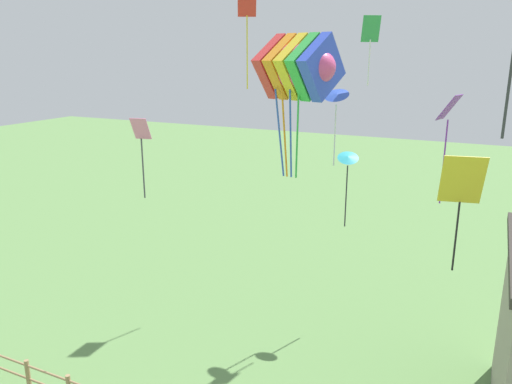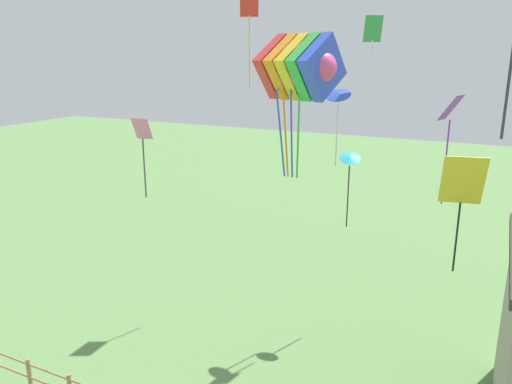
{
  "view_description": "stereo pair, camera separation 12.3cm",
  "coord_description": "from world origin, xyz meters",
  "px_view_note": "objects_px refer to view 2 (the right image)",
  "views": [
    {
      "loc": [
        5.2,
        -3.04,
        10.04
      ],
      "look_at": [
        0.0,
        7.79,
        6.73
      ],
      "focal_mm": 35.0,
      "sensor_mm": 36.0,
      "label": 1
    },
    {
      "loc": [
        5.31,
        -2.99,
        10.04
      ],
      "look_at": [
        0.0,
        7.79,
        6.73
      ],
      "focal_mm": 35.0,
      "sensor_mm": 36.0,
      "label": 2
    }
  ],
  "objects_px": {
    "kite_pink_diamond": "(143,143)",
    "kite_green_diamond": "(373,37)",
    "kite_cyan_delta": "(350,163)",
    "kite_yellow_diamond": "(462,189)",
    "kite_rainbow_parafoil": "(299,67)",
    "kite_purple_streamer": "(449,127)",
    "kite_blue_delta": "(338,99)",
    "kite_red_diamond": "(249,21)"
  },
  "relations": [
    {
      "from": "kite_rainbow_parafoil",
      "to": "kite_purple_streamer",
      "type": "xyz_separation_m",
      "value": [
        3.9,
        3.03,
        -1.84
      ]
    },
    {
      "from": "kite_purple_streamer",
      "to": "kite_blue_delta",
      "type": "height_order",
      "value": "kite_blue_delta"
    },
    {
      "from": "kite_purple_streamer",
      "to": "kite_green_diamond",
      "type": "height_order",
      "value": "kite_green_diamond"
    },
    {
      "from": "kite_blue_delta",
      "to": "kite_green_diamond",
      "type": "height_order",
      "value": "kite_green_diamond"
    },
    {
      "from": "kite_green_diamond",
      "to": "kite_yellow_diamond",
      "type": "distance_m",
      "value": 7.94
    },
    {
      "from": "kite_rainbow_parafoil",
      "to": "kite_red_diamond",
      "type": "height_order",
      "value": "kite_red_diamond"
    },
    {
      "from": "kite_purple_streamer",
      "to": "kite_cyan_delta",
      "type": "relative_size",
      "value": 1.23
    },
    {
      "from": "kite_purple_streamer",
      "to": "kite_green_diamond",
      "type": "bearing_deg",
      "value": 149.5
    },
    {
      "from": "kite_cyan_delta",
      "to": "kite_yellow_diamond",
      "type": "distance_m",
      "value": 6.45
    },
    {
      "from": "kite_purple_streamer",
      "to": "kite_blue_delta",
      "type": "bearing_deg",
      "value": 170.93
    },
    {
      "from": "kite_purple_streamer",
      "to": "kite_pink_diamond",
      "type": "bearing_deg",
      "value": -151.87
    },
    {
      "from": "kite_rainbow_parafoil",
      "to": "kite_yellow_diamond",
      "type": "distance_m",
      "value": 5.56
    },
    {
      "from": "kite_rainbow_parafoil",
      "to": "kite_cyan_delta",
      "type": "xyz_separation_m",
      "value": [
        0.55,
        3.81,
        -3.48
      ]
    },
    {
      "from": "kite_yellow_diamond",
      "to": "kite_rainbow_parafoil",
      "type": "bearing_deg",
      "value": 166.93
    },
    {
      "from": "kite_rainbow_parafoil",
      "to": "kite_purple_streamer",
      "type": "relative_size",
      "value": 1.18
    },
    {
      "from": "kite_purple_streamer",
      "to": "kite_blue_delta",
      "type": "xyz_separation_m",
      "value": [
        -3.83,
        0.61,
        0.68
      ]
    },
    {
      "from": "kite_red_diamond",
      "to": "kite_rainbow_parafoil",
      "type": "bearing_deg",
      "value": -49.89
    },
    {
      "from": "kite_cyan_delta",
      "to": "kite_yellow_diamond",
      "type": "height_order",
      "value": "kite_yellow_diamond"
    },
    {
      "from": "kite_blue_delta",
      "to": "kite_red_diamond",
      "type": "relative_size",
      "value": 0.76
    },
    {
      "from": "kite_pink_diamond",
      "to": "kite_cyan_delta",
      "type": "distance_m",
      "value": 7.46
    },
    {
      "from": "kite_blue_delta",
      "to": "kite_red_diamond",
      "type": "bearing_deg",
      "value": 164.43
    },
    {
      "from": "kite_purple_streamer",
      "to": "kite_pink_diamond",
      "type": "height_order",
      "value": "kite_purple_streamer"
    },
    {
      "from": "kite_pink_diamond",
      "to": "kite_red_diamond",
      "type": "relative_size",
      "value": 0.69
    },
    {
      "from": "kite_rainbow_parafoil",
      "to": "kite_green_diamond",
      "type": "distance_m",
      "value": 4.98
    },
    {
      "from": "kite_cyan_delta",
      "to": "kite_purple_streamer",
      "type": "bearing_deg",
      "value": -13.07
    },
    {
      "from": "kite_rainbow_parafoil",
      "to": "kite_blue_delta",
      "type": "xyz_separation_m",
      "value": [
        0.07,
        3.64,
        -1.15
      ]
    },
    {
      "from": "kite_purple_streamer",
      "to": "kite_green_diamond",
      "type": "distance_m",
      "value": 4.47
    },
    {
      "from": "kite_yellow_diamond",
      "to": "kite_red_diamond",
      "type": "relative_size",
      "value": 0.81
    },
    {
      "from": "kite_pink_diamond",
      "to": "kite_red_diamond",
      "type": "height_order",
      "value": "kite_red_diamond"
    },
    {
      "from": "kite_purple_streamer",
      "to": "kite_blue_delta",
      "type": "distance_m",
      "value": 3.94
    },
    {
      "from": "kite_pink_diamond",
      "to": "kite_green_diamond",
      "type": "relative_size",
      "value": 1.04
    },
    {
      "from": "kite_rainbow_parafoil",
      "to": "kite_blue_delta",
      "type": "distance_m",
      "value": 3.82
    },
    {
      "from": "kite_pink_diamond",
      "to": "kite_red_diamond",
      "type": "xyz_separation_m",
      "value": [
        0.53,
        6.28,
        3.95
      ]
    },
    {
      "from": "kite_pink_diamond",
      "to": "kite_green_diamond",
      "type": "distance_m",
      "value": 8.94
    },
    {
      "from": "kite_red_diamond",
      "to": "kite_blue_delta",
      "type": "bearing_deg",
      "value": -15.57
    },
    {
      "from": "kite_rainbow_parafoil",
      "to": "kite_pink_diamond",
      "type": "relative_size",
      "value": 1.64
    },
    {
      "from": "kite_purple_streamer",
      "to": "kite_pink_diamond",
      "type": "xyz_separation_m",
      "value": [
        -8.46,
        -4.53,
        -0.47
      ]
    },
    {
      "from": "kite_blue_delta",
      "to": "kite_red_diamond",
      "type": "height_order",
      "value": "kite_red_diamond"
    },
    {
      "from": "kite_blue_delta",
      "to": "kite_pink_diamond",
      "type": "relative_size",
      "value": 1.1
    },
    {
      "from": "kite_rainbow_parafoil",
      "to": "kite_yellow_diamond",
      "type": "height_order",
      "value": "kite_rainbow_parafoil"
    },
    {
      "from": "kite_purple_streamer",
      "to": "kite_rainbow_parafoil",
      "type": "bearing_deg",
      "value": -142.14
    },
    {
      "from": "kite_yellow_diamond",
      "to": "kite_red_diamond",
      "type": "bearing_deg",
      "value": 146.04
    }
  ]
}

